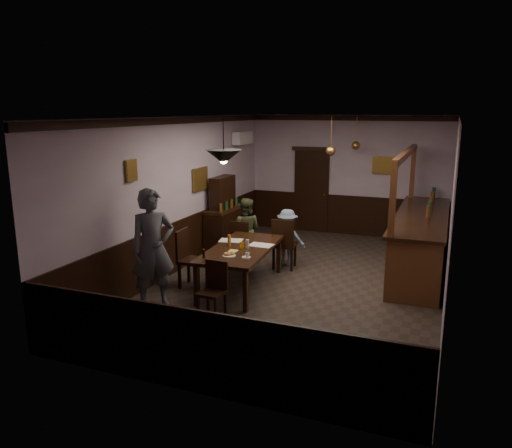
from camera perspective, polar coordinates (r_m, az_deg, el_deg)
The scene contains 31 objects.
room at distance 8.96m, azimuth 5.27°, elevation 2.43°, with size 5.01×8.01×3.01m.
dining_table at distance 8.84m, azimuth -1.69°, elevation -3.10°, with size 1.15×2.27×0.75m.
chair_far_left at distance 10.18m, azimuth -1.74°, elevation -1.93°, with size 0.42×0.42×0.94m.
chair_far_right at distance 9.91m, azimuth 3.20°, elevation -2.03°, with size 0.50×0.50×1.04m.
chair_near at distance 7.71m, azimuth -4.86°, elevation -7.18°, with size 0.40×0.40×0.88m.
chair_side at distance 9.03m, azimuth -7.73°, elevation -3.60°, with size 0.47×0.47×1.04m.
person_standing at distance 8.08m, azimuth -11.70°, elevation -2.83°, with size 0.71×0.46×1.94m, color #4C4E57.
person_seated_left at distance 10.40m, azimuth -1.23°, elevation -0.69°, with size 0.66×0.51×1.35m, color #40492B.
person_seated_right at distance 10.17m, azimuth 3.58°, elevation -1.55°, with size 0.76×0.43×1.17m, color slate.
newspaper_left at distance 9.28m, azimuth -2.89°, elevation -1.89°, with size 0.42×0.30×0.01m, color silver.
newspaper_right at distance 8.95m, azimuth 0.59°, elevation -2.42°, with size 0.42×0.30×0.01m, color silver.
napkin at distance 8.62m, azimuth -2.62°, elevation -3.07°, with size 0.15×0.15×0.00m, color #DDD451.
saucer at distance 8.22m, azimuth -1.12°, elevation -3.83°, with size 0.15×0.15×0.01m, color white.
coffee_cup at distance 8.20m, azimuth -0.97°, elevation -3.54°, with size 0.08×0.08×0.07m, color white.
pastry_plate at distance 8.31m, azimuth -3.10°, elevation -3.64°, with size 0.22×0.22×0.01m, color white.
pastry_ring_a at distance 8.32m, azimuth -3.31°, elevation -3.42°, with size 0.13×0.13×0.04m, color #C68C47.
pastry_ring_b at distance 8.35m, azimuth -2.88°, elevation -3.36°, with size 0.13×0.13×0.04m, color #C68C47.
soda_can at distance 8.72m, azimuth -1.66°, elevation -2.47°, with size 0.07×0.07×0.12m, color orange.
beer_glass at distance 8.91m, azimuth -3.08°, elevation -1.88°, with size 0.06×0.06×0.20m, color #BF721E.
water_glass at distance 8.76m, azimuth -1.00°, elevation -2.29°, with size 0.06×0.06×0.15m, color silver.
pepper_mill at distance 8.26m, azimuth -5.99°, elevation -3.34°, with size 0.04×0.04×0.14m, color black.
sideboard at distance 11.21m, azimuth -3.62°, elevation 0.30°, with size 0.46×1.28×1.69m.
bar_counter at distance 10.41m, azimuth 18.32°, elevation -1.79°, with size 0.98×4.20×2.36m.
door_back at distance 13.03m, azimuth 6.34°, elevation 3.71°, with size 0.90×0.06×2.10m, color black.
ac_unit at distance 12.37m, azimuth -1.54°, elevation 9.82°, with size 0.20×0.85×0.30m.
picture_left_small at distance 8.50m, azimuth -14.05°, elevation 5.96°, with size 0.04×0.28×0.36m.
picture_left_large at distance 10.59m, azimuth -6.38°, elevation 5.13°, with size 0.04×0.62×0.48m.
picture_back at distance 12.59m, azimuth 14.41°, elevation 6.51°, with size 0.55×0.04×0.42m.
pendant_iron at distance 7.77m, azimuth -3.72°, elevation 7.66°, with size 0.56×0.56×0.69m.
pendant_brass_mid at distance 10.46m, azimuth 8.53°, elevation 8.26°, with size 0.20×0.20×0.81m.
pendant_brass_far at distance 12.09m, azimuth 11.34°, elevation 8.78°, with size 0.20×0.20×0.81m.
Camera 1 is at (2.46, -8.46, 3.13)m, focal length 35.00 mm.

